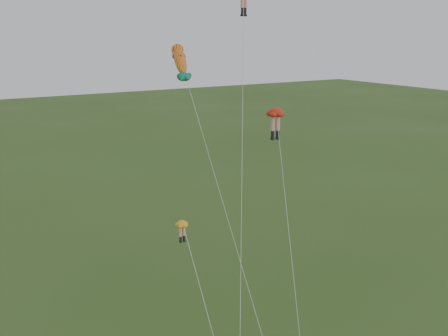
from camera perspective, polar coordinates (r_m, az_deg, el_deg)
legs_kite_red_mid at (r=38.39m, az=5.96°, el=5.76°), size 4.97×9.76×14.68m
legs_kite_yellow at (r=29.95m, az=-4.45°, el=-7.85°), size 1.36×4.49×9.38m
fish_kite at (r=34.99m, az=-5.01°, el=12.10°), size 2.43×10.66×19.70m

